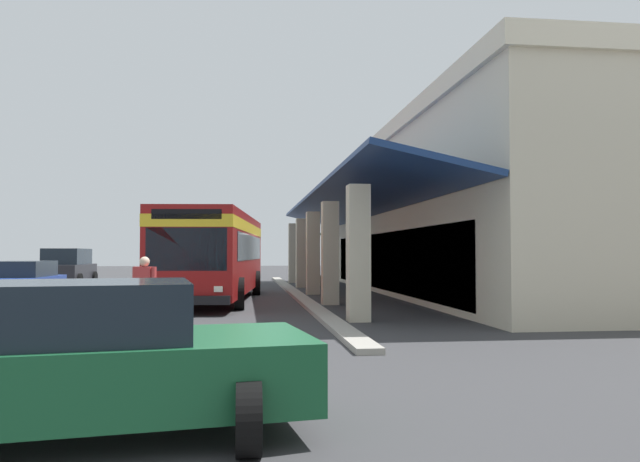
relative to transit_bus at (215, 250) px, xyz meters
name	(u,v)px	position (x,y,z in m)	size (l,w,h in m)	color
ground	(428,295)	(-2.12, 8.67, -1.85)	(120.00, 120.00, 0.00)	#38383A
curb_strip	(295,293)	(-2.97, 3.18, -1.79)	(30.87, 0.50, 0.12)	#9E998E
plaza_building	(512,214)	(-2.97, 12.81, 1.62)	(26.03, 15.39, 6.94)	beige
transit_bus	(215,250)	(0.00, 0.00, 0.00)	(11.40, 3.63, 3.34)	maroon
parked_sedan_green	(69,359)	(16.72, -0.58, -1.10)	(2.85, 4.61, 1.47)	#195933
parked_sedan_blue	(22,282)	(0.70, -6.50, -1.10)	(4.41, 2.04, 1.47)	navy
parked_suv_charcoal	(67,267)	(-9.77, -7.90, -0.84)	(4.84, 2.27, 1.97)	#232328
pedestrian	(144,290)	(8.94, -1.12, -0.92)	(0.49, 0.53, 1.66)	#726651
potted_palm	(313,271)	(-9.48, 4.70, -1.08)	(1.80, 1.82, 3.02)	gray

